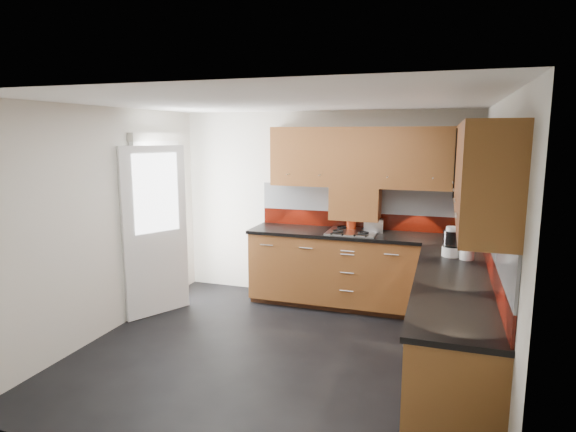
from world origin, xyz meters
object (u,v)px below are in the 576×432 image
(gas_hob, at_px, (352,232))
(toaster, at_px, (373,226))
(utensil_pot, at_px, (351,223))
(food_processor, at_px, (452,243))

(gas_hob, bearing_deg, toaster, 29.70)
(gas_hob, relative_size, utensil_pot, 1.41)
(utensil_pot, bearing_deg, gas_hob, -74.23)
(utensil_pot, xyz_separation_m, food_processor, (1.17, -0.96, 0.04))
(utensil_pot, relative_size, toaster, 1.68)
(food_processor, bearing_deg, toaster, 133.62)
(toaster, bearing_deg, gas_hob, -150.30)
(gas_hob, height_order, food_processor, food_processor)
(toaster, bearing_deg, utensil_pot, 174.72)
(gas_hob, height_order, utensil_pot, utensil_pot)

